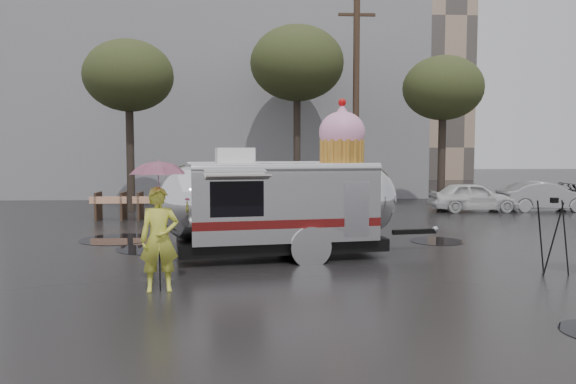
{
  "coord_description": "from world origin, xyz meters",
  "views": [
    {
      "loc": [
        -1.71,
        -10.38,
        2.55
      ],
      "look_at": [
        -1.03,
        2.82,
        1.53
      ],
      "focal_mm": 35.0,
      "sensor_mm": 36.0,
      "label": 1
    }
  ],
  "objects": [
    {
      "name": "tree_left",
      "position": [
        -7.0,
        13.0,
        5.48
      ],
      "size": [
        3.64,
        3.64,
        6.95
      ],
      "color": "#382D26",
      "rests_on": "ground"
    },
    {
      "name": "tree_right",
      "position": [
        6.0,
        13.0,
        5.06
      ],
      "size": [
        3.36,
        3.36,
        6.42
      ],
      "color": "#382D26",
      "rests_on": "ground"
    },
    {
      "name": "person_left",
      "position": [
        -3.5,
        -0.34,
        0.94
      ],
      "size": [
        0.74,
        0.56,
        1.88
      ],
      "primitive_type": "imported",
      "rotation": [
        0.0,
        0.0,
        0.18
      ],
      "color": "#D1D441",
      "rests_on": "ground"
    },
    {
      "name": "ground",
      "position": [
        0.0,
        0.0,
        0.0
      ],
      "size": [
        120.0,
        120.0,
        0.0
      ],
      "primitive_type": "plane",
      "color": "black",
      "rests_on": "ground"
    },
    {
      "name": "utility_pole",
      "position": [
        2.5,
        14.0,
        4.62
      ],
      "size": [
        1.6,
        0.28,
        9.0
      ],
      "color": "#473323",
      "rests_on": "ground"
    },
    {
      "name": "puddles",
      "position": [
        -2.6,
        3.89,
        0.0
      ],
      "size": [
        10.69,
        10.18,
        0.01
      ],
      "color": "black",
      "rests_on": "ground"
    },
    {
      "name": "grey_building",
      "position": [
        -4.0,
        24.0,
        6.5
      ],
      "size": [
        22.0,
        12.0,
        13.0
      ],
      "primitive_type": "cube",
      "color": "slate",
      "rests_on": "ground"
    },
    {
      "name": "barricade_row",
      "position": [
        -5.55,
        9.96,
        0.52
      ],
      "size": [
        4.3,
        0.8,
        1.0
      ],
      "color": "#473323",
      "rests_on": "ground"
    },
    {
      "name": "tripod",
      "position": [
        4.26,
        0.64,
        0.94
      ],
      "size": [
        0.58,
        0.65,
        1.57
      ],
      "rotation": [
        0.0,
        0.0,
        0.05
      ],
      "color": "black",
      "rests_on": "ground"
    },
    {
      "name": "airstream_trailer",
      "position": [
        -1.14,
        2.83,
        1.34
      ],
      "size": [
        7.04,
        3.41,
        3.83
      ],
      "rotation": [
        0.0,
        0.0,
        0.16
      ],
      "color": "silver",
      "rests_on": "ground"
    },
    {
      "name": "umbrella_pink",
      "position": [
        -3.5,
        -0.34,
        1.96
      ],
      "size": [
        1.21,
        1.21,
        2.37
      ],
      "color": "#CB789A",
      "rests_on": "ground"
    },
    {
      "name": "tree_mid",
      "position": [
        0.0,
        15.0,
        6.34
      ],
      "size": [
        4.2,
        4.2,
        8.03
      ],
      "color": "#382D26",
      "rests_on": "ground"
    }
  ]
}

